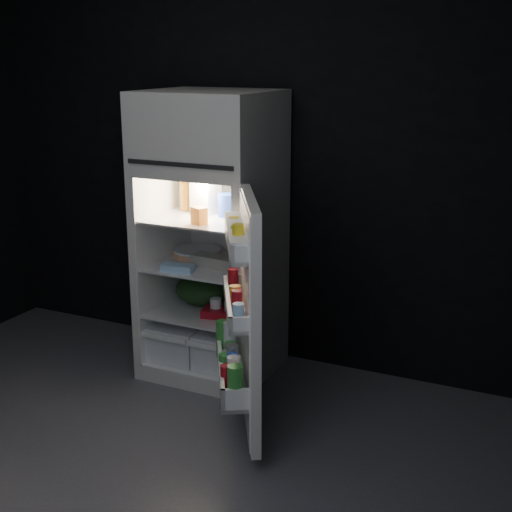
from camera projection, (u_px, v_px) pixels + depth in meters
The scene contains 17 objects.
floor at pixel (110, 476), 3.48m from camera, with size 4.00×3.40×0.00m, color #56565C.
wall_back at pixel (259, 156), 4.58m from camera, with size 4.00×0.00×2.70m, color black.
refrigerator at pixel (213, 226), 4.42m from camera, with size 0.76×0.71×1.78m.
fridge_door at pixel (244, 318), 3.65m from camera, with size 0.53×0.72×1.22m.
milk_jug at pixel (206, 194), 4.42m from camera, with size 0.14×0.14×0.24m, color white.
mayo_jar at pixel (227, 205), 4.34m from camera, with size 0.11×0.11×0.14m, color #2141B4.
jam_jar at pixel (248, 208), 4.29m from camera, with size 0.10×0.10×0.13m, color black.
amber_bottle at pixel (185, 193), 4.51m from camera, with size 0.07×0.07×0.22m, color orange.
small_carton at pixel (199, 216), 4.15m from camera, with size 0.09×0.07×0.10m, color orange.
egg_carton at pixel (216, 262), 4.35m from camera, with size 0.32×0.12×0.07m, color gray.
pie at pixel (197, 253), 4.59m from camera, with size 0.31×0.31×0.04m, color tan.
flat_package at pixel (178, 268), 4.28m from camera, with size 0.19×0.10×0.04m, color #8FB8DD.
wrapped_pkg at pixel (254, 256), 4.51m from camera, with size 0.12×0.10×0.05m, color beige.
produce_bag at pixel (203, 290), 4.58m from camera, with size 0.37×0.31×0.20m, color #193815.
yogurt_tray at pixel (224, 313), 4.38m from camera, with size 0.27×0.14×0.05m, color maroon.
small_can_red at pixel (236, 299), 4.56m from camera, with size 0.06×0.06×0.09m, color maroon.
small_can_silver at pixel (251, 301), 4.54m from camera, with size 0.07×0.07×0.09m, color #B4B5B8.
Camera 1 is at (1.95, -2.45, 1.99)m, focal length 50.00 mm.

